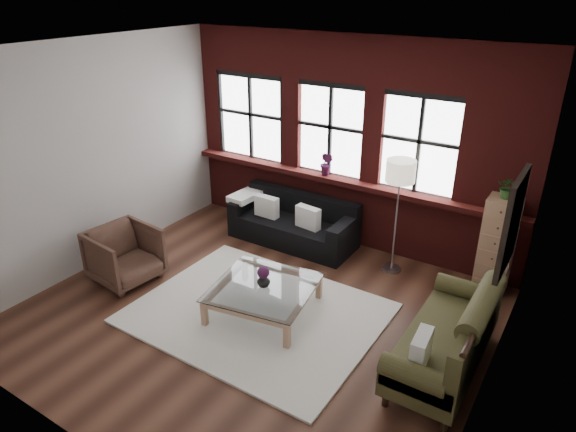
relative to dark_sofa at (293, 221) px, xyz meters
The scene contains 26 objects.
floor 2.04m from the dark_sofa, 71.47° to the right, with size 5.50×5.50×0.00m, color #3B1F15.
ceiling 3.47m from the dark_sofa, 71.47° to the right, with size 5.50×5.50×0.00m, color white.
wall_back 1.51m from the dark_sofa, 43.29° to the left, with size 5.50×5.50×0.00m, color #B4AEA8.
wall_front 4.61m from the dark_sofa, 81.76° to the right, with size 5.50×5.50×0.00m, color #B4AEA8.
wall_left 3.10m from the dark_sofa, 138.04° to the right, with size 5.00×5.00×0.00m, color #B4AEA8.
wall_right 4.08m from the dark_sofa, 29.29° to the right, with size 5.00×5.00×0.00m, color #B4AEA8.
brick_backwall 1.49m from the dark_sofa, 40.29° to the left, with size 5.50×0.12×3.20m, color #561514, non-canonical shape.
sill_ledge 1.03m from the dark_sofa, 35.24° to the left, with size 5.50×0.30×0.08m, color #561514.
window_left 1.89m from the dark_sofa, 154.69° to the left, with size 1.38×0.10×1.50m, color black, non-canonical shape.
window_mid 1.53m from the dark_sofa, 58.50° to the left, with size 1.38×0.10×1.50m, color black, non-canonical shape.
window_right 2.29m from the dark_sofa, 17.57° to the left, with size 1.38×0.10×1.50m, color black, non-canonical shape.
wall_poster 4.00m from the dark_sofa, 25.48° to the right, with size 0.05×0.74×0.94m, color black, non-canonical shape.
shag_rug 2.06m from the dark_sofa, 70.89° to the right, with size 2.99×2.35×0.03m, color silver.
dark_sofa is the anchor object (origin of this frame).
pillow_a 0.48m from the dark_sofa, 166.97° to the right, with size 0.40×0.14×0.34m, color white.
pillow_b 0.40m from the dark_sofa, 16.57° to the right, with size 0.40×0.14×0.34m, color white.
vintage_settee 3.37m from the dark_sofa, 29.17° to the right, with size 0.86×1.93×1.03m, color #3C391C, non-canonical shape.
pillow_settee 3.63m from the dark_sofa, 37.97° to the right, with size 0.14×0.38×0.34m, color white.
armchair 2.61m from the dark_sofa, 121.54° to the right, with size 0.82×0.85×0.77m, color #462D23.
coffee_table 1.99m from the dark_sofa, 68.58° to the right, with size 1.21×1.21×0.40m, color #AA7D5C, non-canonical shape.
vase 1.98m from the dark_sofa, 68.58° to the right, with size 0.16×0.16×0.17m, color #B2B2B2.
flowers 1.99m from the dark_sofa, 68.58° to the right, with size 0.15×0.15×0.15m, color #4D1A43.
drawer_chest 3.04m from the dark_sofa, ahead, with size 0.41×0.41×1.33m, color #AA7D5C.
potted_plant_top 3.22m from the dark_sofa, ahead, with size 0.27×0.23×0.30m, color #2D5923.
floor_lamp 1.77m from the dark_sofa, ahead, with size 0.40×0.40×1.83m, color #A5A5A8, non-canonical shape.
sill_plant 1.06m from the dark_sofa, 50.05° to the left, with size 0.21×0.17×0.38m, color #4D1A43.
Camera 1 is at (3.26, -4.35, 3.89)m, focal length 32.00 mm.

